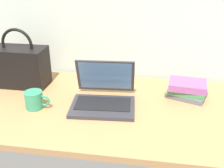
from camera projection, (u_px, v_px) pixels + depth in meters
name	position (u px, v px, depth m)	size (l,w,h in m)	color
desk	(120.00, 109.00, 1.39)	(1.60, 0.76, 0.03)	#A87A4C
laptop	(104.00, 96.00, 1.39)	(0.33, 0.31, 0.21)	#2D2D33
coffee_mug	(35.00, 100.00, 1.35)	(0.12, 0.09, 0.09)	#338C66
handbag	(20.00, 66.00, 1.57)	(0.30, 0.16, 0.33)	black
book_stack	(187.00, 89.00, 1.45)	(0.23, 0.19, 0.09)	#595960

